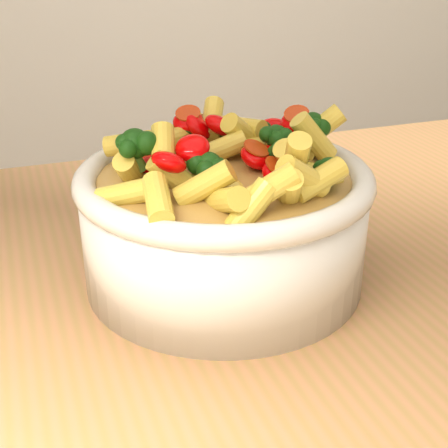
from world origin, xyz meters
name	(u,v)px	position (x,y,z in m)	size (l,w,h in m)	color
table	(213,420)	(0.00, 0.00, 0.80)	(1.20, 0.80, 0.90)	#A66F47
serving_bowl	(224,223)	(0.03, 0.05, 0.95)	(0.24, 0.24, 0.10)	silver
pasta_salad	(224,149)	(0.03, 0.05, 1.01)	(0.19, 0.19, 0.04)	#E3CA47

